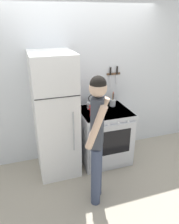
% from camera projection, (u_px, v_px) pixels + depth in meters
% --- Properties ---
extents(ground_plane, '(14.00, 14.00, 0.00)m').
position_uv_depth(ground_plane, '(82.00, 150.00, 4.10)').
color(ground_plane, '#B2A893').
extents(wall_back, '(10.00, 0.06, 2.55)m').
position_uv_depth(wall_back, '(80.00, 84.00, 3.61)').
color(wall_back, silver).
rests_on(wall_back, ground_plane).
extents(refrigerator, '(0.61, 0.73, 1.88)m').
position_uv_depth(refrigerator, '(55.00, 116.00, 3.27)').
color(refrigerator, white).
rests_on(refrigerator, ground_plane).
extents(stove_range, '(0.80, 0.74, 0.92)m').
position_uv_depth(stove_range, '(104.00, 136.00, 3.67)').
color(stove_range, silver).
rests_on(stove_range, ground_plane).
extents(dutch_oven_pot, '(0.28, 0.24, 0.18)m').
position_uv_depth(dutch_oven_pot, '(97.00, 111.00, 3.31)').
color(dutch_oven_pot, red).
rests_on(dutch_oven_pot, stove_range).
extents(tea_kettle, '(0.21, 0.16, 0.24)m').
position_uv_depth(tea_kettle, '(92.00, 104.00, 3.55)').
color(tea_kettle, silver).
rests_on(tea_kettle, stove_range).
extents(utensil_jar, '(0.10, 0.10, 0.25)m').
position_uv_depth(utensil_jar, '(113.00, 102.00, 3.67)').
color(utensil_jar, silver).
rests_on(utensil_jar, stove_range).
extents(person, '(0.39, 0.43, 1.73)m').
position_uv_depth(person, '(97.00, 136.00, 2.64)').
color(person, '#38425B').
rests_on(person, ground_plane).
extents(wall_knife_strip, '(0.24, 0.03, 0.35)m').
position_uv_depth(wall_knife_strip, '(114.00, 74.00, 3.68)').
color(wall_knife_strip, brown).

